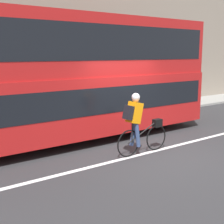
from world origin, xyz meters
The scene contains 6 objects.
ground_plane centered at (0.00, 0.00, 0.00)m, with size 80.00×80.00×0.00m, color #2D2D30.
road_center_line centered at (0.00, 0.12, 0.00)m, with size 50.00×0.14×0.01m, color silver.
sidewalk_curb centered at (0.00, 5.04, 0.05)m, with size 60.00×1.99×0.10m.
bus centered at (-0.94, 2.52, 2.09)m, with size 9.11×2.48×3.78m.
cyclist_on_bike centered at (-0.38, 0.17, 0.90)m, with size 1.73×0.32×1.67m.
trash_bin centered at (-1.19, 4.94, 0.52)m, with size 0.52×0.52×0.84m.
Camera 1 is at (-5.68, -5.90, 2.68)m, focal length 50.00 mm.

